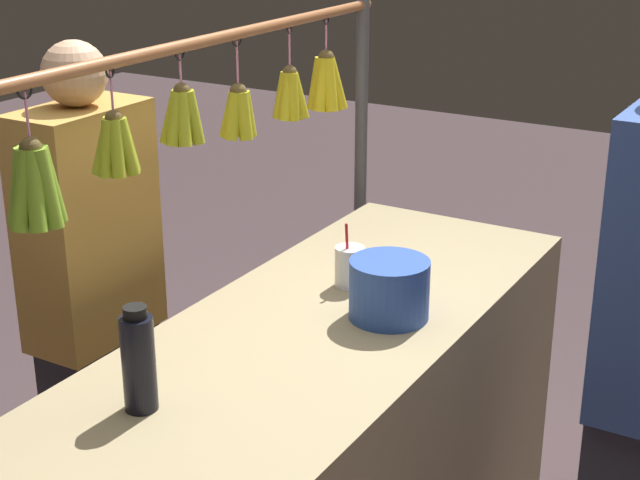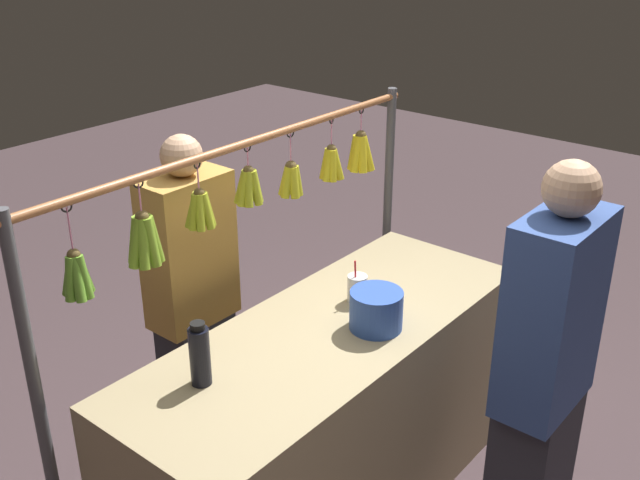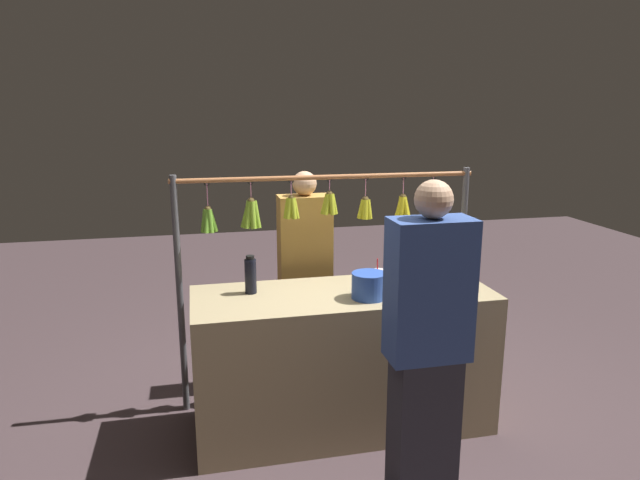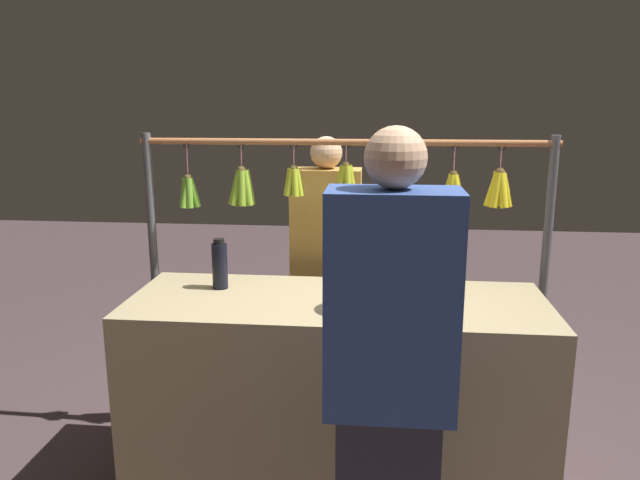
% 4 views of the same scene
% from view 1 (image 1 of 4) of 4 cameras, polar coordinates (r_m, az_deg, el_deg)
% --- Properties ---
extents(market_counter, '(1.87, 0.69, 0.91)m').
position_cam_1_polar(market_counter, '(2.74, -0.07, -13.51)').
color(market_counter, tan).
rests_on(market_counter, ground).
extents(display_rack, '(2.07, 0.13, 1.62)m').
position_cam_1_polar(display_rack, '(2.64, -7.91, 2.78)').
color(display_rack, '#4C4C51').
rests_on(display_rack, ground).
extents(water_bottle, '(0.07, 0.07, 0.24)m').
position_cam_1_polar(water_bottle, '(2.12, -10.56, -6.97)').
color(water_bottle, black).
rests_on(water_bottle, market_counter).
extents(blue_bucket, '(0.21, 0.21, 0.16)m').
position_cam_1_polar(blue_bucket, '(2.52, 4.06, -2.89)').
color(blue_bucket, '#2C4EAA').
rests_on(blue_bucket, market_counter).
extents(drink_cup, '(0.08, 0.08, 0.19)m').
position_cam_1_polar(drink_cup, '(2.71, 1.74, -1.57)').
color(drink_cup, silver).
rests_on(drink_cup, market_counter).
extents(vendor_person, '(0.38, 0.21, 1.60)m').
position_cam_1_polar(vendor_person, '(2.86, -12.92, -4.88)').
color(vendor_person, '#2D2D38').
rests_on(vendor_person, ground).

